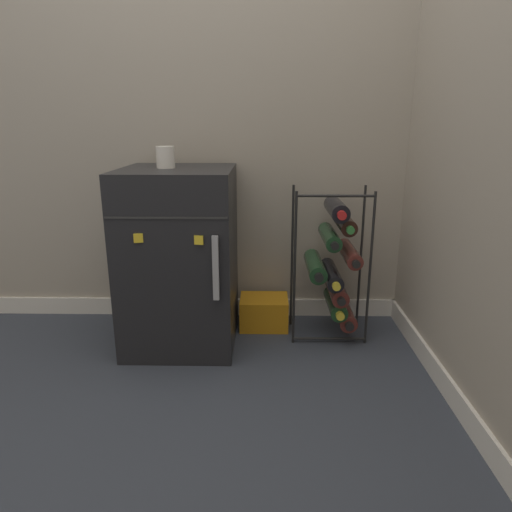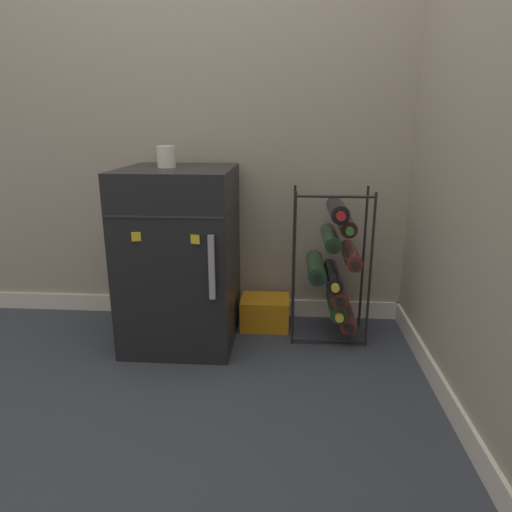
{
  "view_description": "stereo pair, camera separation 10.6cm",
  "coord_description": "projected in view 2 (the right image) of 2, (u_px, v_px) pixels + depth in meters",
  "views": [
    {
      "loc": [
        0.1,
        -1.6,
        0.99
      ],
      "look_at": [
        0.07,
        0.4,
        0.4
      ],
      "focal_mm": 32.0,
      "sensor_mm": 36.0,
      "label": 1
    },
    {
      "loc": [
        0.21,
        -1.6,
        0.99
      ],
      "look_at": [
        0.07,
        0.4,
        0.4
      ],
      "focal_mm": 32.0,
      "sensor_mm": 36.0,
      "label": 2
    }
  ],
  "objects": [
    {
      "name": "wine_rack",
      "position": [
        336.0,
        267.0,
        2.1
      ],
      "size": [
        0.35,
        0.33,
        0.71
      ],
      "color": "black",
      "rests_on": "ground_plane"
    },
    {
      "name": "fridge_top_cup",
      "position": [
        166.0,
        157.0,
        1.96
      ],
      "size": [
        0.08,
        0.08,
        0.09
      ],
      "color": "silver",
      "rests_on": "mini_fridge"
    },
    {
      "name": "mini_fridge",
      "position": [
        181.0,
        257.0,
        2.08
      ],
      "size": [
        0.48,
        0.55,
        0.8
      ],
      "color": "black",
      "rests_on": "ground_plane"
    },
    {
      "name": "ground_plane",
      "position": [
        233.0,
        380.0,
        1.82
      ],
      "size": [
        14.0,
        14.0,
        0.0
      ],
      "primitive_type": "plane",
      "color": "#333842"
    },
    {
      "name": "wall_back",
      "position": [
        246.0,
        66.0,
        2.13
      ],
      "size": [
        6.58,
        0.07,
        2.5
      ],
      "color": "#9E9384",
      "rests_on": "ground_plane"
    },
    {
      "name": "soda_box",
      "position": [
        265.0,
        312.0,
        2.28
      ],
      "size": [
        0.24,
        0.19,
        0.15
      ],
      "color": "orange",
      "rests_on": "ground_plane"
    }
  ]
}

